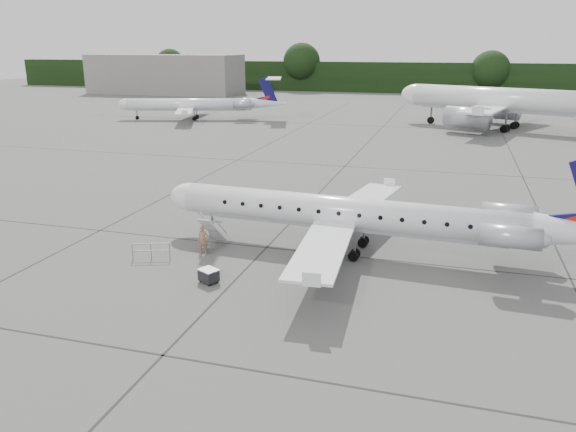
% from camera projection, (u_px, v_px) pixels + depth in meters
% --- Properties ---
extents(ground, '(320.00, 320.00, 0.00)m').
position_uv_depth(ground, '(351.00, 284.00, 30.08)').
color(ground, '#595957').
rests_on(ground, ground).
extents(treeline, '(260.00, 4.00, 8.00)m').
position_uv_depth(treeline, '(440.00, 78.00, 148.19)').
color(treeline, black).
rests_on(treeline, ground).
extents(terminal_building, '(40.00, 14.00, 10.00)m').
position_uv_depth(terminal_building, '(165.00, 74.00, 148.52)').
color(terminal_building, slate).
rests_on(terminal_building, ground).
extents(main_regional_jet, '(28.18, 21.07, 6.94)m').
position_uv_depth(main_regional_jet, '(345.00, 197.00, 33.96)').
color(main_regional_jet, white).
rests_on(main_regional_jet, ground).
extents(airstair, '(0.99, 2.36, 2.17)m').
position_uv_depth(airstair, '(213.00, 231.00, 35.28)').
color(airstair, white).
rests_on(airstair, ground).
extents(passenger, '(0.74, 0.56, 1.83)m').
position_uv_depth(passenger, '(203.00, 240.00, 34.16)').
color(passenger, '#88654A').
rests_on(passenger, ground).
extents(safety_railing, '(2.10, 0.82, 1.00)m').
position_uv_depth(safety_railing, '(151.00, 252.00, 33.43)').
color(safety_railing, gray).
rests_on(safety_railing, ground).
extents(baggage_cart, '(1.20, 1.12, 0.82)m').
position_uv_depth(baggage_cart, '(209.00, 275.00, 30.19)').
color(baggage_cart, black).
rests_on(baggage_cart, ground).
extents(bg_narrowbody, '(41.73, 36.25, 12.53)m').
position_uv_depth(bg_narrowbody, '(502.00, 88.00, 83.72)').
color(bg_narrowbody, white).
rests_on(bg_narrowbody, ground).
extents(bg_regional_left, '(31.66, 26.40, 7.16)m').
position_uv_depth(bg_regional_left, '(189.00, 98.00, 96.15)').
color(bg_regional_left, white).
rests_on(bg_regional_left, ground).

